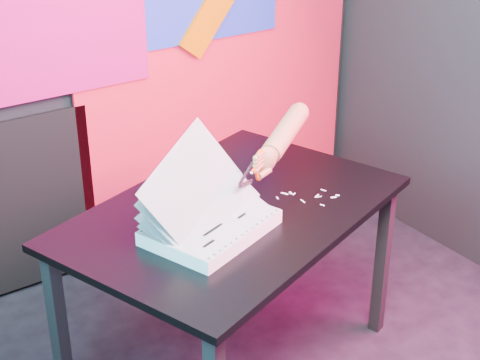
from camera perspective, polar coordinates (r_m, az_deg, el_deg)
room at (r=2.16m, az=5.25°, el=6.89°), size 3.01×3.01×2.71m
backdrop at (r=3.50m, az=-9.67°, el=7.55°), size 2.88×0.05×2.08m
work_table at (r=2.79m, az=-0.57°, el=-3.69°), size 1.48×1.22×0.75m
printout_stack at (r=2.57m, az=-2.34°, el=-3.50°), size 0.53×0.44×0.39m
scissors at (r=2.72m, az=1.42°, el=1.03°), size 0.20×0.12×0.13m
hand_forearm at (r=2.91m, az=3.30°, el=3.39°), size 0.43×0.27×0.16m
paper_clippings at (r=2.85m, az=5.31°, el=-1.24°), size 0.22×0.18×0.00m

